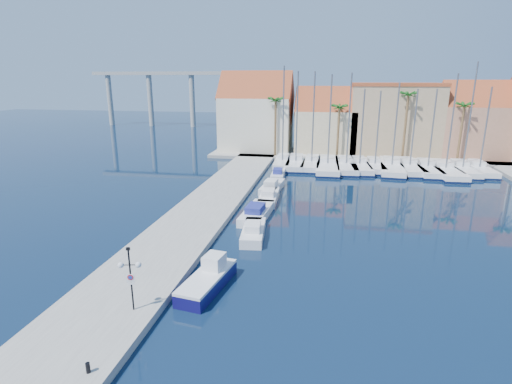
# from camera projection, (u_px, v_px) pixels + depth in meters

# --- Properties ---
(ground) EXTENTS (260.00, 260.00, 0.00)m
(ground) POSITION_uv_depth(u_px,v_px,m) (277.00, 287.00, 25.12)
(ground) COLOR #081C31
(ground) RESTS_ON ground
(quay_west) EXTENTS (6.00, 77.00, 0.50)m
(quay_west) POSITION_uv_depth(u_px,v_px,m) (205.00, 209.00, 39.40)
(quay_west) COLOR gray
(quay_west) RESTS_ON ground
(shore_north) EXTENTS (54.00, 16.00, 0.50)m
(shore_north) POSITION_uv_depth(u_px,v_px,m) (372.00, 153.00, 68.68)
(shore_north) COLOR gray
(shore_north) RESTS_ON ground
(lamp_post) EXTENTS (1.23, 0.55, 3.69)m
(lamp_post) POSITION_uv_depth(u_px,v_px,m) (130.00, 269.00, 21.15)
(lamp_post) COLOR black
(lamp_post) RESTS_ON quay_west
(bollard) EXTENTS (0.19, 0.19, 0.48)m
(bollard) POSITION_uv_depth(u_px,v_px,m) (88.00, 368.00, 17.07)
(bollard) COLOR black
(bollard) RESTS_ON quay_west
(fishing_boat) EXTENTS (2.59, 5.53, 1.86)m
(fishing_boat) POSITION_uv_depth(u_px,v_px,m) (208.00, 279.00, 24.89)
(fishing_boat) COLOR #110D4E
(fishing_boat) RESTS_ON ground
(motorboat_west_0) EXTENTS (2.26, 5.52, 1.40)m
(motorboat_west_0) POSITION_uv_depth(u_px,v_px,m) (253.00, 231.00, 32.91)
(motorboat_west_0) COLOR white
(motorboat_west_0) RESTS_ON ground
(motorboat_west_1) EXTENTS (2.53, 6.68, 1.40)m
(motorboat_west_1) POSITION_uv_depth(u_px,v_px,m) (257.00, 212.00, 37.61)
(motorboat_west_1) COLOR white
(motorboat_west_1) RESTS_ON ground
(motorboat_west_2) EXTENTS (2.02, 5.67, 1.40)m
(motorboat_west_2) POSITION_uv_depth(u_px,v_px,m) (269.00, 197.00, 42.63)
(motorboat_west_2) COLOR white
(motorboat_west_2) RESTS_ON ground
(motorboat_west_3) EXTENTS (2.34, 5.98, 1.40)m
(motorboat_west_3) POSITION_uv_depth(u_px,v_px,m) (272.00, 187.00, 46.61)
(motorboat_west_3) COLOR white
(motorboat_west_3) RESTS_ON ground
(motorboat_west_4) EXTENTS (1.86, 5.11, 1.40)m
(motorboat_west_4) POSITION_uv_depth(u_px,v_px,m) (278.00, 174.00, 52.44)
(motorboat_west_4) COLOR white
(motorboat_west_4) RESTS_ON ground
(sailboat_0) EXTENTS (2.69, 8.84, 14.40)m
(sailboat_0) POSITION_uv_depth(u_px,v_px,m) (283.00, 162.00, 59.82)
(sailboat_0) COLOR white
(sailboat_0) RESTS_ON ground
(sailboat_1) EXTENTS (2.87, 10.11, 13.69)m
(sailboat_1) POSITION_uv_depth(u_px,v_px,m) (296.00, 163.00, 59.39)
(sailboat_1) COLOR white
(sailboat_1) RESTS_ON ground
(sailboat_2) EXTENTS (2.98, 9.82, 13.64)m
(sailboat_2) POSITION_uv_depth(u_px,v_px,m) (312.00, 163.00, 58.86)
(sailboat_2) COLOR white
(sailboat_2) RESTS_ON ground
(sailboat_3) EXTENTS (3.42, 12.12, 13.21)m
(sailboat_3) POSITION_uv_depth(u_px,v_px,m) (328.00, 165.00, 57.80)
(sailboat_3) COLOR white
(sailboat_3) RESTS_ON ground
(sailboat_4) EXTENTS (3.26, 10.95, 13.43)m
(sailboat_4) POSITION_uv_depth(u_px,v_px,m) (346.00, 165.00, 57.73)
(sailboat_4) COLOR white
(sailboat_4) RESTS_ON ground
(sailboat_5) EXTENTS (3.57, 10.59, 11.33)m
(sailboat_5) POSITION_uv_depth(u_px,v_px,m) (359.00, 166.00, 57.51)
(sailboat_5) COLOR white
(sailboat_5) RESTS_ON ground
(sailboat_6) EXTENTS (2.89, 8.85, 11.09)m
(sailboat_6) POSITION_uv_depth(u_px,v_px,m) (374.00, 166.00, 57.41)
(sailboat_6) COLOR white
(sailboat_6) RESTS_ON ground
(sailboat_7) EXTENTS (4.08, 12.11, 12.15)m
(sailboat_7) POSITION_uv_depth(u_px,v_px,m) (391.00, 166.00, 56.96)
(sailboat_7) COLOR white
(sailboat_7) RESTS_ON ground
(sailboat_8) EXTENTS (3.56, 10.68, 11.34)m
(sailboat_8) POSITION_uv_depth(u_px,v_px,m) (409.00, 167.00, 56.73)
(sailboat_8) COLOR white
(sailboat_8) RESTS_ON ground
(sailboat_9) EXTENTS (2.83, 10.54, 11.37)m
(sailboat_9) POSITION_uv_depth(u_px,v_px,m) (427.00, 168.00, 55.81)
(sailboat_9) COLOR white
(sailboat_9) RESTS_ON ground
(sailboat_10) EXTENTS (3.57, 11.83, 13.32)m
(sailboat_10) POSITION_uv_depth(u_px,v_px,m) (444.00, 170.00, 54.97)
(sailboat_10) COLOR white
(sailboat_10) RESTS_ON ground
(sailboat_11) EXTENTS (2.90, 9.70, 14.78)m
(sailboat_11) POSITION_uv_depth(u_px,v_px,m) (461.00, 169.00, 55.34)
(sailboat_11) COLOR white
(sailboat_11) RESTS_ON ground
(sailboat_12) EXTENTS (2.83, 9.31, 11.65)m
(sailboat_12) POSITION_uv_depth(u_px,v_px,m) (478.00, 169.00, 55.43)
(sailboat_12) COLOR white
(sailboat_12) RESTS_ON ground
(building_0) EXTENTS (12.30, 9.00, 13.50)m
(building_0) POSITION_uv_depth(u_px,v_px,m) (257.00, 115.00, 69.53)
(building_0) COLOR beige
(building_0) RESTS_ON shore_north
(building_1) EXTENTS (10.30, 8.00, 11.00)m
(building_1) POSITION_uv_depth(u_px,v_px,m) (326.00, 124.00, 67.75)
(building_1) COLOR #C6B68B
(building_1) RESTS_ON shore_north
(building_2) EXTENTS (14.20, 10.20, 11.50)m
(building_2) POSITION_uv_depth(u_px,v_px,m) (393.00, 118.00, 66.50)
(building_2) COLOR tan
(building_2) RESTS_ON shore_north
(building_3) EXTENTS (10.30, 8.00, 12.00)m
(building_3) POSITION_uv_depth(u_px,v_px,m) (472.00, 123.00, 63.55)
(building_3) COLOR #B37A5A
(building_3) RESTS_ON shore_north
(palm_0) EXTENTS (2.60, 2.60, 10.15)m
(palm_0) POSITION_uv_depth(u_px,v_px,m) (276.00, 102.00, 63.40)
(palm_0) COLOR brown
(palm_0) RESTS_ON shore_north
(palm_1) EXTENTS (2.60, 2.60, 9.15)m
(palm_1) POSITION_uv_depth(u_px,v_px,m) (339.00, 109.00, 61.90)
(palm_1) COLOR brown
(palm_1) RESTS_ON shore_north
(palm_2) EXTENTS (2.60, 2.60, 11.15)m
(palm_2) POSITION_uv_depth(u_px,v_px,m) (408.00, 97.00, 59.62)
(palm_2) COLOR brown
(palm_2) RESTS_ON shore_north
(palm_3) EXTENTS (2.60, 2.60, 9.65)m
(palm_3) POSITION_uv_depth(u_px,v_px,m) (464.00, 107.00, 58.60)
(palm_3) COLOR brown
(palm_3) RESTS_ON shore_north
(viaduct) EXTENTS (48.00, 2.20, 14.45)m
(viaduct) POSITION_uv_depth(u_px,v_px,m) (174.00, 88.00, 106.71)
(viaduct) COLOR #9E9E99
(viaduct) RESTS_ON ground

